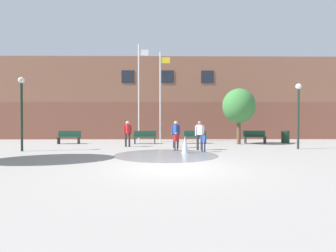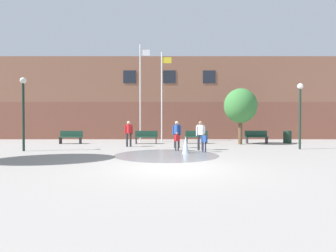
% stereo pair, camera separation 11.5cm
% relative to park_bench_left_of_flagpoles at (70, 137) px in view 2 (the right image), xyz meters
% --- Properties ---
extents(ground_plane, '(100.00, 100.00, 0.00)m').
position_rel_park_bench_left_of_flagpoles_xyz_m(ground_plane, '(6.99, -9.69, -0.48)').
color(ground_plane, gray).
extents(library_building, '(36.00, 6.05, 7.32)m').
position_rel_park_bench_left_of_flagpoles_xyz_m(library_building, '(6.99, 7.63, 3.18)').
color(library_building, brown).
rests_on(library_building, ground).
extents(splash_fountain, '(4.85, 4.85, 0.86)m').
position_rel_park_bench_left_of_flagpoles_xyz_m(splash_fountain, '(7.12, -6.03, -0.33)').
color(splash_fountain, gray).
rests_on(splash_fountain, ground).
extents(park_bench_left_of_flagpoles, '(1.60, 0.44, 0.91)m').
position_rel_park_bench_left_of_flagpoles_xyz_m(park_bench_left_of_flagpoles, '(0.00, 0.00, 0.00)').
color(park_bench_left_of_flagpoles, '#28282D').
rests_on(park_bench_left_of_flagpoles, ground).
extents(park_bench_under_left_flagpole, '(1.60, 0.44, 0.91)m').
position_rel_park_bench_left_of_flagpoles_xyz_m(park_bench_under_left_flagpole, '(5.33, -0.01, 0.00)').
color(park_bench_under_left_flagpole, '#28282D').
rests_on(park_bench_under_left_flagpole, ground).
extents(park_bench_center, '(1.60, 0.44, 0.91)m').
position_rel_park_bench_left_of_flagpoles_xyz_m(park_bench_center, '(8.92, 0.21, 0.00)').
color(park_bench_center, '#28282D').
rests_on(park_bench_center, ground).
extents(park_bench_near_trashcan, '(1.60, 0.44, 0.91)m').
position_rel_park_bench_left_of_flagpoles_xyz_m(park_bench_near_trashcan, '(13.20, 0.23, 0.00)').
color(park_bench_near_trashcan, '#28282D').
rests_on(park_bench_near_trashcan, ground).
extents(adult_near_bench, '(0.50, 0.37, 1.59)m').
position_rel_park_bench_left_of_flagpoles_xyz_m(adult_near_bench, '(8.64, -4.23, 0.45)').
color(adult_near_bench, '#28282D').
rests_on(adult_near_bench, ground).
extents(adult_watching, '(0.50, 0.39, 1.59)m').
position_rel_park_bench_left_of_flagpoles_xyz_m(adult_watching, '(7.39, -3.06, 0.45)').
color(adult_watching, '#28282D').
rests_on(adult_watching, ground).
extents(child_with_pink_shirt, '(0.31, 0.21, 0.99)m').
position_rel_park_bench_left_of_flagpoles_xyz_m(child_with_pink_shirt, '(8.71, -5.15, 0.10)').
color(child_with_pink_shirt, '#1E233D').
rests_on(child_with_pink_shirt, ground).
extents(child_in_fountain, '(0.31, 0.22, 0.99)m').
position_rel_park_bench_left_of_flagpoles_xyz_m(child_in_fountain, '(7.35, -4.52, 0.10)').
color(child_in_fountain, '#28282D').
rests_on(child_in_fountain, ground).
extents(teen_by_trashcan, '(0.50, 0.39, 1.59)m').
position_rel_park_bench_left_of_flagpoles_xyz_m(teen_by_trashcan, '(4.43, -2.23, 0.45)').
color(teen_by_trashcan, '#28282D').
rests_on(teen_by_trashcan, ground).
extents(flagpole_left, '(0.80, 0.10, 7.49)m').
position_rel_park_bench_left_of_flagpoles_xyz_m(flagpole_left, '(4.76, 1.74, 3.51)').
color(flagpole_left, silver).
rests_on(flagpole_left, ground).
extents(flagpole_right, '(0.80, 0.10, 6.91)m').
position_rel_park_bench_left_of_flagpoles_xyz_m(flagpole_right, '(6.42, 1.74, 3.21)').
color(flagpole_right, silver).
rests_on(flagpole_right, ground).
extents(lamp_post_left_lane, '(0.32, 0.32, 3.88)m').
position_rel_park_bench_left_of_flagpoles_xyz_m(lamp_post_left_lane, '(-0.77, -4.64, 2.06)').
color(lamp_post_left_lane, '#192D23').
rests_on(lamp_post_left_lane, ground).
extents(lamp_post_right_lane, '(0.32, 0.32, 3.71)m').
position_rel_park_bench_left_of_flagpoles_xyz_m(lamp_post_right_lane, '(14.31, -3.71, 1.96)').
color(lamp_post_right_lane, '#192D23').
rests_on(lamp_post_right_lane, ground).
extents(trash_can, '(0.56, 0.56, 0.90)m').
position_rel_park_bench_left_of_flagpoles_xyz_m(trash_can, '(15.48, 0.38, -0.03)').
color(trash_can, '#193323').
rests_on(trash_can, ground).
extents(street_tree_near_building, '(2.24, 2.24, 3.84)m').
position_rel_park_bench_left_of_flagpoles_xyz_m(street_tree_near_building, '(11.85, -0.47, 2.16)').
color(street_tree_near_building, brown).
rests_on(street_tree_near_building, ground).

